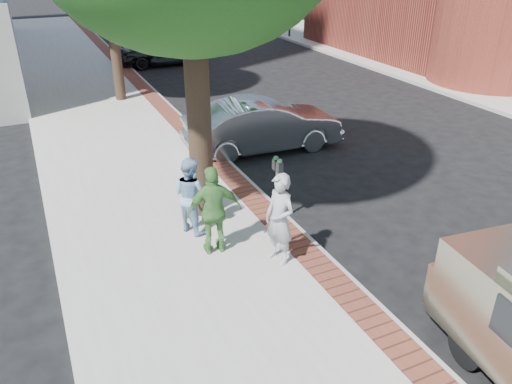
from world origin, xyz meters
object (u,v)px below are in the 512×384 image
person_officer (191,195)px  parking_meter (277,175)px  bg_car (162,50)px  sedan_silver (263,125)px  person_green (214,211)px  person_gray (280,219)px

person_officer → parking_meter: bearing=-124.1°
parking_meter → bg_car: 17.04m
parking_meter → person_officer: size_ratio=0.87×
parking_meter → sedan_silver: size_ratio=0.31×
parking_meter → person_green: (-1.77, -0.73, -0.12)m
person_gray → sedan_silver: 6.24m
person_gray → sedan_silver: person_gray is taller
parking_meter → person_officer: (-1.92, 0.28, -0.21)m
parking_meter → person_gray: bearing=-115.6°
person_green → sedan_silver: bearing=-118.0°
person_officer → person_green: person_green is taller
parking_meter → person_gray: size_ratio=0.79×
person_green → bg_car: bearing=-95.1°
person_gray → person_green: bearing=-146.3°
person_green → sedan_silver: (3.42, 4.91, -0.29)m
person_officer → person_green: 1.03m
parking_meter → person_green: size_ratio=0.79×
person_gray → sedan_silver: (2.40, 5.75, -0.29)m
person_officer → bg_car: bearing=-39.2°
parking_meter → bg_car: size_ratio=0.33×
parking_meter → sedan_silver: 4.51m
bg_car → sedan_silver: bearing=-178.1°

